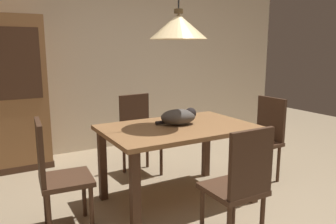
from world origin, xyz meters
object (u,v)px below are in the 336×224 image
cat_sleeping (179,117)px  pendant_lamp (178,26)px  chair_left_side (56,172)px  chair_far_back (139,131)px  chair_near_front (240,182)px  dining_table (178,136)px  chair_right_side (264,135)px

cat_sleeping → pendant_lamp: pendant_lamp is taller
pendant_lamp → chair_left_side: bearing=179.7°
pendant_lamp → cat_sleeping: bearing=47.7°
chair_far_back → chair_near_front: bearing=-89.8°
chair_far_back → chair_left_side: size_ratio=1.00×
dining_table → chair_far_back: bearing=90.4°
chair_near_front → chair_right_side: size_ratio=1.00×
pendant_lamp → dining_table: bearing=-90.6°
dining_table → cat_sleeping: size_ratio=3.52×
dining_table → chair_far_back: chair_far_back is taller
dining_table → chair_near_front: bearing=-90.0°
chair_left_side → pendant_lamp: bearing=-0.3°
dining_table → chair_far_back: (-0.01, 0.88, -0.14)m
chair_near_front → cat_sleeping: 0.98m
chair_far_back → chair_right_side: 1.43m
dining_table → chair_left_side: (-1.13, 0.01, -0.14)m
chair_far_back → cat_sleeping: 0.89m
cat_sleeping → dining_table: bearing=-132.3°
dining_table → cat_sleeping: 0.19m
chair_far_back → pendant_lamp: size_ratio=0.72×
dining_table → chair_far_back: 0.89m
chair_near_front → chair_left_side: 1.43m
cat_sleeping → pendant_lamp: 0.84m
chair_far_back → chair_near_front: same height
dining_table → chair_right_side: size_ratio=1.51×
chair_far_back → chair_left_side: bearing=-142.2°
chair_near_front → chair_far_back: bearing=90.2°
chair_left_side → cat_sleeping: bearing=2.1°
chair_right_side → chair_far_back: bearing=142.3°
chair_far_back → chair_near_front: size_ratio=1.00×
chair_right_side → chair_left_side: (-2.26, 0.00, 0.00)m
dining_table → chair_left_side: bearing=179.7°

